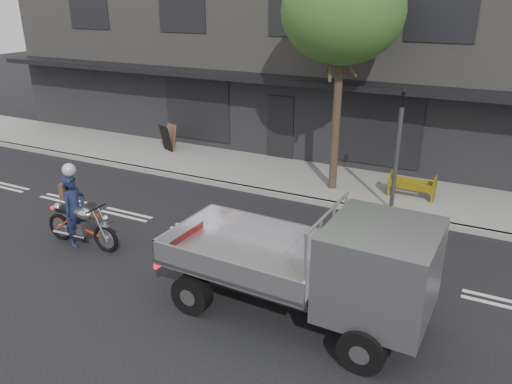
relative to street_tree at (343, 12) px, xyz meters
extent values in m
plane|color=black|center=(-2.20, -4.20, -5.28)|extent=(80.00, 80.00, 0.00)
cube|color=gray|center=(-2.20, 0.50, -5.20)|extent=(32.00, 3.20, 0.15)
cube|color=gray|center=(-2.20, -1.10, -5.20)|extent=(32.00, 0.20, 0.15)
cube|color=slate|center=(-2.20, 7.10, -1.28)|extent=(26.00, 10.00, 8.00)
cylinder|color=#382B21|center=(0.00, 0.00, -3.28)|extent=(0.24, 0.24, 4.00)
ellipsoid|color=#2D531F|center=(0.00, 0.00, 0.02)|extent=(3.40, 3.40, 2.89)
cylinder|color=#2D2D30|center=(2.00, -0.85, -3.78)|extent=(0.12, 0.12, 3.00)
imported|color=black|center=(2.00, -0.85, -2.03)|extent=(0.08, 0.10, 0.50)
torus|color=black|center=(-5.05, -6.09, -4.94)|extent=(0.71, 0.11, 0.71)
torus|color=black|center=(-3.59, -6.08, -4.94)|extent=(0.71, 0.11, 0.71)
cube|color=#2D2D30|center=(-4.38, -6.08, -4.83)|extent=(0.36, 0.25, 0.29)
ellipsoid|color=#BABABF|center=(-4.21, -6.08, -4.40)|extent=(0.58, 0.33, 0.29)
cube|color=black|center=(-4.71, -6.09, -4.42)|extent=(0.57, 0.25, 0.09)
cylinder|color=black|center=(-3.78, -6.08, -4.20)|extent=(0.05, 0.63, 0.04)
imported|color=#161F3D|center=(-4.47, -6.08, -4.38)|extent=(0.43, 0.66, 1.78)
cylinder|color=black|center=(-0.41, -7.21, -4.88)|extent=(0.81, 0.32, 0.80)
cylinder|color=black|center=(-0.34, -5.43, -4.88)|extent=(0.81, 0.32, 0.80)
cylinder|color=black|center=(2.94, -7.34, -4.88)|extent=(0.81, 0.32, 0.80)
cylinder|color=black|center=(3.01, -5.56, -4.88)|extent=(0.81, 0.32, 0.80)
cube|color=#2D2D30|center=(1.30, -6.39, -4.70)|extent=(4.85, 1.23, 0.15)
cube|color=#99989D|center=(2.92, -6.45, -3.86)|extent=(1.85, 1.95, 1.57)
cube|color=black|center=(2.92, -6.45, -3.41)|extent=(1.64, 1.84, 0.58)
cube|color=#B5B4B9|center=(0.41, -6.35, -4.31)|extent=(3.21, 2.16, 0.10)
camera|label=1|loc=(4.32, -13.93, 0.47)|focal=35.00mm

